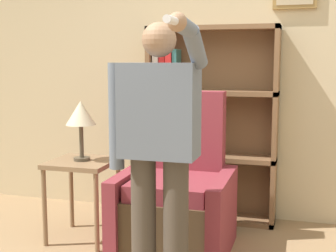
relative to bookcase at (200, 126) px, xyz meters
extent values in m
cube|color=beige|center=(0.25, 0.16, 0.56)|extent=(8.00, 0.06, 2.80)
cube|color=brown|center=(-0.44, -0.02, 0.01)|extent=(0.04, 0.28, 1.71)
cube|color=brown|center=(0.65, -0.02, 0.01)|extent=(0.04, 0.28, 1.71)
cube|color=brown|center=(0.11, 0.11, 0.01)|extent=(1.13, 0.01, 1.71)
cube|color=brown|center=(0.11, -0.02, -0.82)|extent=(1.13, 0.28, 0.04)
cube|color=brown|center=(0.11, -0.02, -0.27)|extent=(1.13, 0.28, 0.04)
cube|color=brown|center=(0.11, -0.02, 0.30)|extent=(1.13, 0.28, 0.04)
cube|color=brown|center=(0.11, -0.02, 0.85)|extent=(1.13, 0.28, 0.04)
cube|color=#BC4C56|center=(-0.39, -0.02, -0.58)|extent=(0.04, 0.21, 0.43)
cube|color=purple|center=(-0.35, -0.02, -0.59)|extent=(0.04, 0.20, 0.42)
cube|color=#BC4C56|center=(-0.29, -0.02, -0.60)|extent=(0.05, 0.23, 0.40)
cube|color=#9E7A47|center=(-0.25, -0.02, -0.61)|extent=(0.03, 0.24, 0.38)
cube|color=#337070|center=(-0.39, -0.02, -0.05)|extent=(0.03, 0.19, 0.41)
cube|color=purple|center=(-0.35, -0.02, -0.02)|extent=(0.03, 0.17, 0.46)
cube|color=#238438|center=(-0.31, -0.02, -0.03)|extent=(0.03, 0.20, 0.45)
cube|color=red|center=(-0.27, -0.02, -0.04)|extent=(0.05, 0.17, 0.42)
cube|color=white|center=(-0.38, -0.02, 0.54)|extent=(0.05, 0.18, 0.44)
cube|color=red|center=(-0.32, -0.02, 0.51)|extent=(0.05, 0.17, 0.39)
cube|color=red|center=(-0.26, -0.02, 0.49)|extent=(0.05, 0.20, 0.34)
cube|color=#337070|center=(-0.21, -0.02, 0.49)|extent=(0.04, 0.17, 0.35)
cube|color=#4C3823|center=(-0.01, -0.80, -0.62)|extent=(0.61, 0.72, 0.44)
cube|color=maroon|center=(-0.01, -0.84, -0.34)|extent=(0.57, 0.60, 0.12)
cube|color=maroon|center=(-0.01, -0.48, -0.14)|extent=(0.61, 0.16, 0.96)
cube|color=maroon|center=(-0.37, -0.80, -0.54)|extent=(0.10, 0.80, 0.59)
cube|color=maroon|center=(0.35, -0.80, -0.54)|extent=(0.10, 0.80, 0.59)
cylinder|color=#473D33|center=(-0.02, -1.47, -0.41)|extent=(0.15, 0.15, 0.85)
cylinder|color=#473D33|center=(0.18, -1.47, -0.41)|extent=(0.15, 0.15, 0.85)
cube|color=slate|center=(0.08, -1.47, 0.29)|extent=(0.44, 0.24, 0.55)
sphere|color=#997051|center=(0.08, -1.47, 0.69)|extent=(0.20, 0.20, 0.20)
cylinder|color=slate|center=(-0.19, -1.47, 0.24)|extent=(0.09, 0.09, 0.63)
cylinder|color=slate|center=(0.31, -1.58, 0.64)|extent=(0.09, 0.28, 0.23)
cylinder|color=slate|center=(0.31, -1.83, 0.73)|extent=(0.08, 0.27, 0.10)
sphere|color=#997051|center=(0.31, -1.96, 0.74)|extent=(0.09, 0.09, 0.09)
cylinder|color=white|center=(0.31, -2.05, 0.74)|extent=(0.04, 0.15, 0.04)
cube|color=#846647|center=(-0.78, -0.77, -0.22)|extent=(0.49, 0.49, 0.04)
cylinder|color=#846647|center=(-0.99, -0.98, -0.54)|extent=(0.04, 0.04, 0.60)
cylinder|color=#846647|center=(-0.56, -0.98, -0.54)|extent=(0.04, 0.04, 0.60)
cylinder|color=#846647|center=(-0.99, -0.55, -0.54)|extent=(0.04, 0.04, 0.60)
cylinder|color=#846647|center=(-0.56, -0.55, -0.54)|extent=(0.04, 0.04, 0.60)
cylinder|color=#4C4233|center=(-0.78, -0.77, -0.19)|extent=(0.13, 0.13, 0.02)
cylinder|color=#4C4233|center=(-0.78, -0.77, -0.05)|extent=(0.03, 0.03, 0.26)
cone|color=beige|center=(-0.78, -0.77, 0.17)|extent=(0.23, 0.23, 0.18)
camera|label=1|loc=(0.87, -4.03, 0.57)|focal=50.00mm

